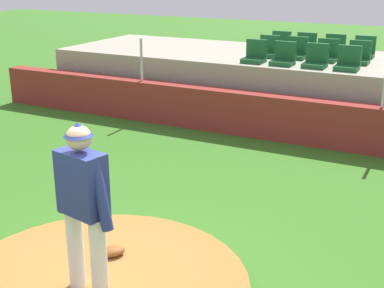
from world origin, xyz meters
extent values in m
cylinder|color=silver|center=(-0.15, -0.13, 0.70)|extent=(0.17, 0.17, 0.90)
cylinder|color=silver|center=(0.20, -0.20, 0.70)|extent=(0.17, 0.17, 0.90)
cube|color=navy|center=(0.02, -0.17, 1.47)|extent=(0.55, 0.37, 0.65)
cylinder|color=navy|center=(-0.24, -0.11, 1.43)|extent=(0.27, 0.16, 0.73)
cylinder|color=navy|center=(0.28, -0.22, 1.43)|extent=(0.28, 0.17, 0.73)
sphere|color=tan|center=(0.02, -0.17, 1.94)|extent=(0.25, 0.25, 0.25)
cone|color=navy|center=(0.02, -0.17, 2.03)|extent=(0.34, 0.34, 0.14)
ellipsoid|color=brown|center=(-0.18, 0.54, 0.31)|extent=(0.34, 0.36, 0.11)
cube|color=maroon|center=(0.00, 6.41, 0.46)|extent=(14.84, 0.40, 0.93)
cylinder|color=silver|center=(-3.43, 6.41, 1.42)|extent=(0.06, 0.06, 0.98)
cube|color=gray|center=(0.00, 8.59, 0.70)|extent=(12.71, 3.49, 1.40)
cube|color=#19582C|center=(-1.03, 7.31, 1.45)|extent=(0.48, 0.44, 0.10)
cube|color=#19582C|center=(-1.03, 7.49, 1.70)|extent=(0.48, 0.08, 0.40)
cube|color=#19582C|center=(-0.36, 7.29, 1.45)|extent=(0.48, 0.44, 0.10)
cube|color=#19582C|center=(-0.36, 7.47, 1.70)|extent=(0.48, 0.08, 0.40)
cube|color=#19582C|center=(0.35, 7.31, 1.45)|extent=(0.48, 0.44, 0.10)
cube|color=#19582C|center=(0.35, 7.49, 1.70)|extent=(0.48, 0.08, 0.40)
cube|color=#19582C|center=(1.02, 7.32, 1.45)|extent=(0.48, 0.44, 0.10)
cube|color=#19582C|center=(1.02, 7.50, 1.70)|extent=(0.48, 0.08, 0.40)
cube|color=#19582C|center=(-1.02, 8.17, 1.45)|extent=(0.48, 0.44, 0.10)
cube|color=#19582C|center=(-1.02, 8.35, 1.70)|extent=(0.48, 0.08, 0.40)
cube|color=#19582C|center=(-0.35, 8.23, 1.45)|extent=(0.48, 0.44, 0.10)
cube|color=#19582C|center=(-0.35, 8.41, 1.70)|extent=(0.48, 0.08, 0.40)
cube|color=#19582C|center=(0.37, 8.17, 1.45)|extent=(0.48, 0.44, 0.10)
cube|color=#19582C|center=(0.37, 8.35, 1.70)|extent=(0.48, 0.08, 0.40)
cube|color=#19582C|center=(1.08, 8.20, 1.45)|extent=(0.48, 0.44, 0.10)
cube|color=#19582C|center=(1.08, 8.38, 1.70)|extent=(0.48, 0.08, 0.40)
cube|color=#19582C|center=(-1.03, 9.08, 1.45)|extent=(0.48, 0.44, 0.10)
cube|color=#19582C|center=(-1.03, 9.26, 1.70)|extent=(0.48, 0.08, 0.40)
cube|color=#19582C|center=(-0.37, 9.07, 1.45)|extent=(0.48, 0.44, 0.10)
cube|color=#19582C|center=(-0.37, 9.25, 1.70)|extent=(0.48, 0.08, 0.40)
cube|color=#19582C|center=(0.33, 9.10, 1.45)|extent=(0.48, 0.44, 0.10)
cube|color=#19582C|center=(0.33, 9.28, 1.70)|extent=(0.48, 0.08, 0.40)
cube|color=#19582C|center=(1.03, 9.11, 1.45)|extent=(0.48, 0.44, 0.10)
cube|color=#19582C|center=(1.03, 9.29, 1.70)|extent=(0.48, 0.08, 0.40)
camera|label=1|loc=(3.16, -3.95, 3.50)|focal=49.93mm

